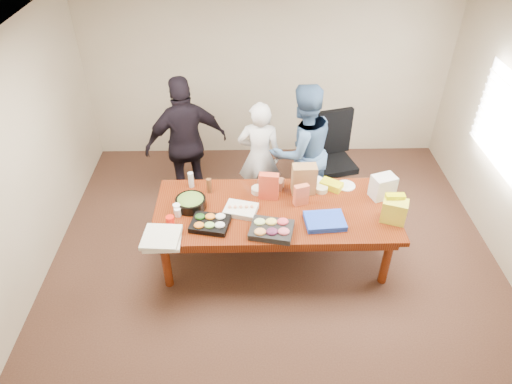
{
  "coord_description": "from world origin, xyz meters",
  "views": [
    {
      "loc": [
        -0.31,
        -4.16,
        4.15
      ],
      "look_at": [
        -0.22,
        0.1,
        0.92
      ],
      "focal_mm": 32.6,
      "sensor_mm": 36.0,
      "label": 1
    }
  ],
  "objects_px": {
    "office_chair": "(334,161)",
    "salad_bowl": "(191,203)",
    "sheet_cake": "(241,210)",
    "person_right": "(302,151)",
    "person_center": "(260,157)",
    "conference_table": "(275,233)"
  },
  "relations": [
    {
      "from": "office_chair",
      "to": "person_right",
      "type": "xyz_separation_m",
      "value": [
        -0.49,
        -0.24,
        0.32
      ]
    },
    {
      "from": "person_center",
      "to": "salad_bowl",
      "type": "xyz_separation_m",
      "value": [
        -0.82,
        -0.98,
        0.01
      ]
    },
    {
      "from": "person_center",
      "to": "sheet_cake",
      "type": "bearing_deg",
      "value": 82.12
    },
    {
      "from": "office_chair",
      "to": "conference_table",
      "type": "bearing_deg",
      "value": -141.0
    },
    {
      "from": "office_chair",
      "to": "sheet_cake",
      "type": "bearing_deg",
      "value": -150.57
    },
    {
      "from": "office_chair",
      "to": "person_right",
      "type": "height_order",
      "value": "person_right"
    },
    {
      "from": "conference_table",
      "to": "person_center",
      "type": "relative_size",
      "value": 1.76
    },
    {
      "from": "office_chair",
      "to": "sheet_cake",
      "type": "distance_m",
      "value": 1.81
    },
    {
      "from": "person_center",
      "to": "salad_bowl",
      "type": "bearing_deg",
      "value": 54.8
    },
    {
      "from": "office_chair",
      "to": "salad_bowl",
      "type": "relative_size",
      "value": 3.4
    },
    {
      "from": "sheet_cake",
      "to": "salad_bowl",
      "type": "relative_size",
      "value": 1.01
    },
    {
      "from": "office_chair",
      "to": "salad_bowl",
      "type": "height_order",
      "value": "office_chair"
    },
    {
      "from": "person_center",
      "to": "person_right",
      "type": "distance_m",
      "value": 0.57
    },
    {
      "from": "conference_table",
      "to": "person_right",
      "type": "distance_m",
      "value": 1.19
    },
    {
      "from": "conference_table",
      "to": "sheet_cake",
      "type": "xyz_separation_m",
      "value": [
        -0.4,
        -0.05,
        0.41
      ]
    },
    {
      "from": "person_center",
      "to": "salad_bowl",
      "type": "relative_size",
      "value": 4.47
    },
    {
      "from": "person_right",
      "to": "salad_bowl",
      "type": "distance_m",
      "value": 1.66
    },
    {
      "from": "conference_table",
      "to": "sheet_cake",
      "type": "distance_m",
      "value": 0.57
    },
    {
      "from": "person_right",
      "to": "sheet_cake",
      "type": "relative_size",
      "value": 5.13
    },
    {
      "from": "office_chair",
      "to": "sheet_cake",
      "type": "relative_size",
      "value": 3.37
    },
    {
      "from": "person_right",
      "to": "salad_bowl",
      "type": "xyz_separation_m",
      "value": [
        -1.37,
        -0.92,
        -0.12
      ]
    },
    {
      "from": "sheet_cake",
      "to": "person_right",
      "type": "bearing_deg",
      "value": 67.76
    }
  ]
}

